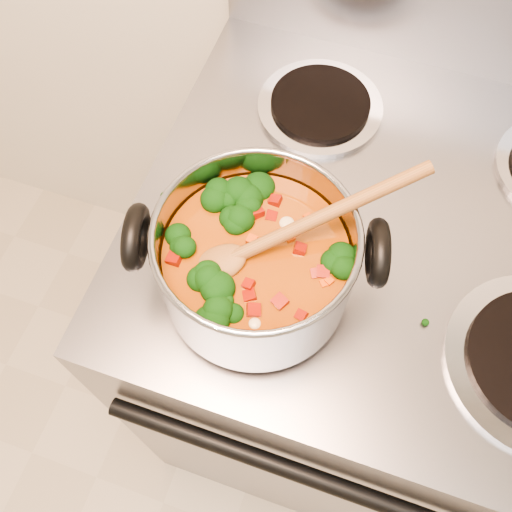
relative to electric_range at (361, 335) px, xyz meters
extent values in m
cube|color=gray|center=(0.00, 0.00, -0.01)|extent=(0.74, 0.64, 0.92)
cube|color=gray|center=(0.00, 0.30, 0.53)|extent=(0.74, 0.03, 0.16)
cylinder|color=black|center=(0.00, -0.34, 0.33)|extent=(0.63, 0.02, 0.02)
cylinder|color=#A5A5AD|center=(-0.17, -0.15, 0.46)|extent=(0.22, 0.22, 0.01)
cylinder|color=black|center=(-0.17, -0.15, 0.46)|extent=(0.17, 0.17, 0.01)
cylinder|color=#A5A5AD|center=(-0.17, 0.14, 0.46)|extent=(0.18, 0.18, 0.01)
cylinder|color=black|center=(-0.17, 0.14, 0.46)|extent=(0.15, 0.15, 0.01)
cylinder|color=#97979E|center=(-0.17, -0.16, 0.53)|extent=(0.22, 0.22, 0.12)
torus|color=#97979E|center=(-0.17, -0.16, 0.59)|extent=(0.22, 0.22, 0.01)
cylinder|color=#8B380C|center=(-0.17, -0.16, 0.51)|extent=(0.21, 0.21, 0.08)
torus|color=black|center=(-0.29, -0.20, 0.57)|extent=(0.04, 0.08, 0.08)
torus|color=black|center=(-0.04, -0.13, 0.57)|extent=(0.04, 0.08, 0.08)
ellipsoid|color=black|center=(-0.14, -0.24, 0.55)|extent=(0.04, 0.04, 0.03)
ellipsoid|color=black|center=(-0.12, -0.15, 0.55)|extent=(0.04, 0.04, 0.03)
ellipsoid|color=black|center=(-0.12, -0.13, 0.55)|extent=(0.04, 0.04, 0.03)
ellipsoid|color=black|center=(-0.09, -0.20, 0.55)|extent=(0.04, 0.04, 0.03)
ellipsoid|color=black|center=(-0.23, -0.22, 0.55)|extent=(0.04, 0.04, 0.03)
ellipsoid|color=black|center=(-0.16, -0.08, 0.55)|extent=(0.04, 0.04, 0.03)
ellipsoid|color=black|center=(-0.20, -0.19, 0.55)|extent=(0.04, 0.04, 0.03)
ellipsoid|color=black|center=(-0.20, -0.08, 0.55)|extent=(0.04, 0.04, 0.03)
ellipsoid|color=black|center=(-0.20, -0.10, 0.55)|extent=(0.04, 0.04, 0.03)
ellipsoid|color=black|center=(-0.18, -0.24, 0.55)|extent=(0.04, 0.04, 0.03)
ellipsoid|color=maroon|center=(-0.23, -0.17, 0.55)|extent=(0.01, 0.01, 0.01)
ellipsoid|color=maroon|center=(-0.11, -0.23, 0.55)|extent=(0.01, 0.01, 0.01)
ellipsoid|color=maroon|center=(-0.12, -0.21, 0.55)|extent=(0.01, 0.01, 0.01)
ellipsoid|color=maroon|center=(-0.17, -0.21, 0.55)|extent=(0.01, 0.01, 0.01)
ellipsoid|color=maroon|center=(-0.25, -0.12, 0.55)|extent=(0.01, 0.01, 0.01)
ellipsoid|color=maroon|center=(-0.16, -0.22, 0.55)|extent=(0.01, 0.01, 0.01)
ellipsoid|color=maroon|center=(-0.20, -0.24, 0.55)|extent=(0.01, 0.01, 0.01)
ellipsoid|color=maroon|center=(-0.16, -0.18, 0.55)|extent=(0.01, 0.01, 0.01)
ellipsoid|color=maroon|center=(-0.16, -0.13, 0.55)|extent=(0.01, 0.01, 0.01)
ellipsoid|color=maroon|center=(-0.16, -0.17, 0.55)|extent=(0.01, 0.01, 0.01)
ellipsoid|color=maroon|center=(-0.14, -0.15, 0.55)|extent=(0.01, 0.01, 0.01)
ellipsoid|color=maroon|center=(-0.24, -0.19, 0.55)|extent=(0.01, 0.01, 0.01)
ellipsoid|color=maroon|center=(-0.13, -0.18, 0.55)|extent=(0.01, 0.01, 0.01)
ellipsoid|color=#BC410A|center=(-0.21, -0.13, 0.55)|extent=(0.01, 0.01, 0.01)
ellipsoid|color=#BC410A|center=(-0.24, -0.18, 0.55)|extent=(0.01, 0.01, 0.01)
ellipsoid|color=#BC410A|center=(-0.16, -0.15, 0.55)|extent=(0.01, 0.01, 0.01)
ellipsoid|color=#BC410A|center=(-0.14, -0.13, 0.55)|extent=(0.01, 0.01, 0.01)
ellipsoid|color=#BC410A|center=(-0.20, -0.12, 0.55)|extent=(0.01, 0.01, 0.01)
ellipsoid|color=#BC410A|center=(-0.21, -0.11, 0.55)|extent=(0.01, 0.01, 0.01)
ellipsoid|color=#BC410A|center=(-0.16, -0.17, 0.55)|extent=(0.01, 0.01, 0.01)
ellipsoid|color=#BC410A|center=(-0.18, -0.22, 0.55)|extent=(0.01, 0.01, 0.01)
ellipsoid|color=beige|center=(-0.14, -0.14, 0.55)|extent=(0.02, 0.02, 0.01)
ellipsoid|color=beige|center=(-0.18, -0.18, 0.55)|extent=(0.02, 0.02, 0.01)
ellipsoid|color=beige|center=(-0.16, -0.22, 0.55)|extent=(0.02, 0.02, 0.01)
ellipsoid|color=beige|center=(-0.18, -0.23, 0.55)|extent=(0.02, 0.02, 0.01)
ellipsoid|color=beige|center=(-0.22, -0.19, 0.55)|extent=(0.02, 0.02, 0.01)
ellipsoid|color=brown|center=(-0.21, -0.19, 0.55)|extent=(0.08, 0.08, 0.04)
cylinder|color=brown|center=(-0.11, -0.12, 0.59)|extent=(0.20, 0.16, 0.09)
ellipsoid|color=black|center=(-0.35, -0.11, 0.46)|extent=(0.01, 0.01, 0.01)
ellipsoid|color=black|center=(-0.02, -0.03, 0.46)|extent=(0.01, 0.01, 0.01)
ellipsoid|color=black|center=(-0.27, -0.30, 0.46)|extent=(0.01, 0.01, 0.01)
ellipsoid|color=black|center=(-0.05, -0.08, 0.46)|extent=(0.01, 0.01, 0.01)
camera|label=1|loc=(-0.08, -0.44, 1.10)|focal=40.00mm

